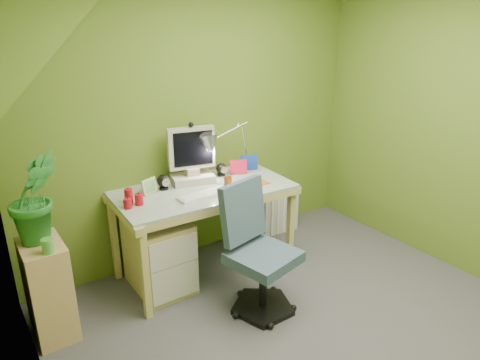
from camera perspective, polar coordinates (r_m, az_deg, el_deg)
floor at (r=3.18m, az=10.94°, el=-20.04°), size 3.20×3.20×0.01m
wall_back at (r=3.79m, az=-5.20°, el=7.61°), size 3.20×0.01×2.40m
wall_left at (r=1.84m, az=-24.29°, el=-8.86°), size 0.01×3.20×2.40m
slope_ceiling at (r=1.82m, az=-8.31°, el=14.10°), size 1.10×3.20×1.10m
desk at (r=3.68m, az=-4.56°, el=-6.49°), size 1.43×0.77×0.75m
monitor at (r=3.59m, az=-6.30°, el=3.83°), size 0.44×0.31×0.54m
speaker_left at (r=3.52m, az=-9.86°, el=-0.23°), size 0.11×0.11×0.12m
speaker_right at (r=3.77m, az=-2.42°, el=1.34°), size 0.10×0.10×0.11m
keyboard at (r=3.37m, az=-4.71°, el=-1.89°), size 0.42×0.14×0.02m
mousepad at (r=3.61m, az=1.62°, el=-0.41°), size 0.25×0.18×0.01m
mouse at (r=3.60m, az=1.62°, el=-0.15°), size 0.12×0.08×0.04m
amber_tumbler at (r=3.53m, az=-1.57°, el=-0.22°), size 0.07×0.07×0.08m
candle_cluster at (r=3.28m, az=-13.94°, el=-2.26°), size 0.16×0.15×0.11m
photo_frame_red at (r=3.81m, az=-0.19°, el=1.70°), size 0.14×0.08×0.12m
photo_frame_blue at (r=3.92m, az=1.17°, el=2.28°), size 0.15×0.07×0.13m
photo_frame_green at (r=3.46m, az=-11.66°, el=-0.80°), size 0.14×0.07×0.12m
desk_lamp at (r=3.80m, az=-0.34°, el=5.73°), size 0.63×0.33×0.64m
side_ledge at (r=3.26m, az=-23.53°, el=-12.84°), size 0.25×0.39×0.69m
potted_plant at (r=3.03m, az=-25.00°, el=-2.01°), size 0.36×0.30×0.60m
green_cup at (r=2.95m, az=-23.60°, el=-7.82°), size 0.08×0.08×0.09m
task_chair at (r=3.17m, az=3.08°, el=-9.83°), size 0.59×0.59×0.89m
radiator at (r=4.41m, az=4.63°, el=-4.04°), size 0.44×0.20×0.43m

